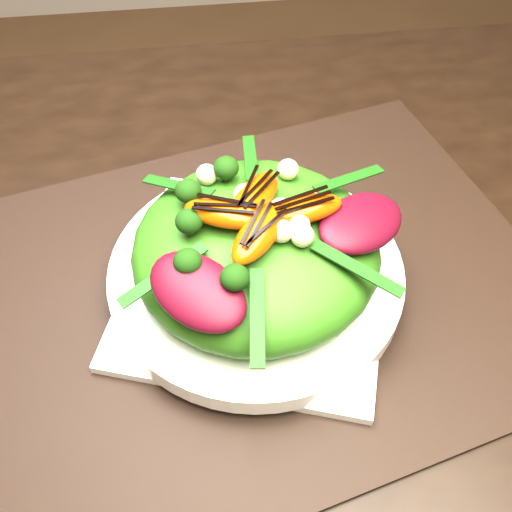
{
  "coord_description": "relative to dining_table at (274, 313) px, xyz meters",
  "views": [
    {
      "loc": [
        -0.06,
        -0.32,
        1.21
      ],
      "look_at": [
        -0.02,
        0.02,
        0.8
      ],
      "focal_mm": 42.0,
      "sensor_mm": 36.0,
      "label": 1
    }
  ],
  "objects": [
    {
      "name": "macadamia_nut",
      "position": [
        0.01,
        -0.01,
        0.12
      ],
      "size": [
        0.02,
        0.02,
        0.02
      ],
      "primitive_type": "sphere",
      "rotation": [
        0.0,
        0.0,
        0.29
      ],
      "color": "beige",
      "rests_on": "lettuce_mound"
    },
    {
      "name": "plate_base",
      "position": [
        -0.02,
        0.02,
        0.03
      ],
      "size": [
        0.3,
        0.3,
        0.01
      ],
      "primitive_type": "cube",
      "rotation": [
        0.0,
        0.0,
        -0.33
      ],
      "color": "white",
      "rests_on": "placemat"
    },
    {
      "name": "radicchio_leaf",
      "position": [
        0.07,
        0.01,
        0.11
      ],
      "size": [
        0.1,
        0.09,
        0.02
      ],
      "primitive_type": "ellipsoid",
      "rotation": [
        0.0,
        0.0,
        0.56
      ],
      "color": "#400612",
      "rests_on": "lettuce_mound"
    },
    {
      "name": "broccoli_floret",
      "position": [
        -0.09,
        0.06,
        0.12
      ],
      "size": [
        0.04,
        0.04,
        0.03
      ],
      "primitive_type": "sphere",
      "rotation": [
        0.0,
        0.0,
        -0.27
      ],
      "color": "#123609",
      "rests_on": "lettuce_mound"
    },
    {
      "name": "dining_table",
      "position": [
        0.0,
        0.0,
        0.0
      ],
      "size": [
        1.6,
        0.9,
        0.75
      ],
      "primitive_type": "cube",
      "color": "black",
      "rests_on": "floor"
    },
    {
      "name": "balsamic_drizzle",
      "position": [
        -0.04,
        0.03,
        0.13
      ],
      "size": [
        0.04,
        0.02,
        0.0
      ],
      "primitive_type": "cube",
      "rotation": [
        0.0,
        0.0,
        0.4
      ],
      "color": "black",
      "rests_on": "orange_segment"
    },
    {
      "name": "orange_segment",
      "position": [
        -0.04,
        0.03,
        0.12
      ],
      "size": [
        0.08,
        0.05,
        0.02
      ],
      "primitive_type": "ellipsoid",
      "rotation": [
        0.0,
        0.0,
        0.4
      ],
      "color": "#C53803",
      "rests_on": "lettuce_mound"
    },
    {
      "name": "lettuce_mound",
      "position": [
        -0.02,
        0.02,
        0.08
      ],
      "size": [
        0.25,
        0.25,
        0.07
      ],
      "primitive_type": "ellipsoid",
      "rotation": [
        0.0,
        0.0,
        0.18
      ],
      "color": "#306713",
      "rests_on": "salad_bowl"
    },
    {
      "name": "salad_bowl",
      "position": [
        -0.02,
        0.02,
        0.04
      ],
      "size": [
        0.35,
        0.35,
        0.02
      ],
      "primitive_type": "cylinder",
      "rotation": [
        0.0,
        0.0,
        -0.36
      ],
      "color": "white",
      "rests_on": "plate_base"
    },
    {
      "name": "placemat",
      "position": [
        -0.02,
        0.02,
        0.02
      ],
      "size": [
        0.63,
        0.53,
        0.0
      ],
      "primitive_type": "cube",
      "rotation": [
        0.0,
        0.0,
        0.24
      ],
      "color": "black",
      "rests_on": "dining_table"
    }
  ]
}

